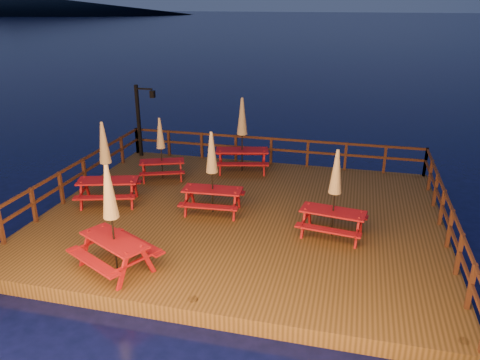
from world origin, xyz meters
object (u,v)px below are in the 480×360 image
(picnic_table_0, at_px, (161,148))
(picnic_table_2, at_px, (242,134))
(picnic_table_1, at_px, (106,162))
(lamp_post, at_px, (142,114))

(picnic_table_0, distance_m, picnic_table_2, 3.08)
(picnic_table_1, bearing_deg, picnic_table_0, 55.80)
(lamp_post, height_order, picnic_table_2, lamp_post)
(picnic_table_0, bearing_deg, picnic_table_2, 7.98)
(picnic_table_0, bearing_deg, lamp_post, 105.86)
(lamp_post, distance_m, picnic_table_0, 3.00)
(picnic_table_0, distance_m, picnic_table_1, 2.65)
(lamp_post, distance_m, picnic_table_1, 4.97)
(lamp_post, bearing_deg, picnic_table_1, -78.17)
(lamp_post, relative_size, picnic_table_1, 1.10)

